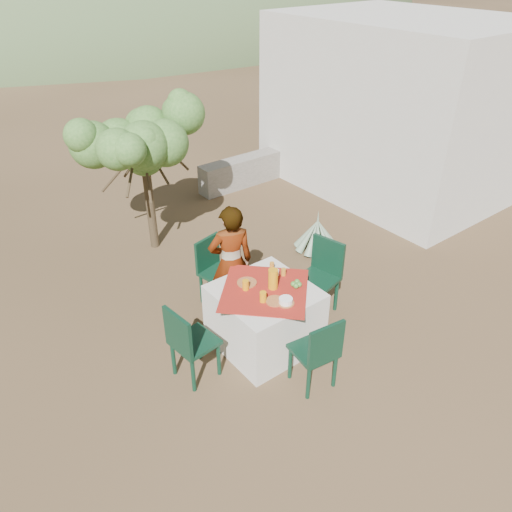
# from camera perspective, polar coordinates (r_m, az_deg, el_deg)

# --- Properties ---
(ground) EXTENTS (160.00, 160.00, 0.00)m
(ground) POSITION_cam_1_polar(r_m,az_deg,el_deg) (5.96, -7.07, -10.29)
(ground) COLOR #3E2E1C
(ground) RESTS_ON ground
(table) EXTENTS (1.30, 1.30, 0.76)m
(table) POSITION_cam_1_polar(r_m,az_deg,el_deg) (5.74, 0.98, -6.97)
(table) COLOR beige
(table) RESTS_ON ground
(chair_far) EXTENTS (0.49, 0.49, 0.89)m
(chair_far) POSITION_cam_1_polar(r_m,az_deg,el_deg) (6.39, -4.80, -1.31)
(chair_far) COLOR black
(chair_far) RESTS_ON ground
(chair_near) EXTENTS (0.46, 0.46, 0.90)m
(chair_near) POSITION_cam_1_polar(r_m,az_deg,el_deg) (5.17, 7.14, -10.72)
(chair_near) COLOR black
(chair_near) RESTS_ON ground
(chair_left) EXTENTS (0.47, 0.47, 0.92)m
(chair_left) POSITION_cam_1_polar(r_m,az_deg,el_deg) (5.27, -7.76, -9.64)
(chair_left) COLOR black
(chair_left) RESTS_ON ground
(chair_right) EXTENTS (0.53, 0.53, 0.97)m
(chair_right) POSITION_cam_1_polar(r_m,az_deg,el_deg) (6.23, 7.50, -1.93)
(chair_right) COLOR black
(chair_right) RESTS_ON ground
(person) EXTENTS (0.64, 0.52, 1.50)m
(person) POSITION_cam_1_polar(r_m,az_deg,el_deg) (5.99, -2.87, -0.76)
(person) COLOR #8C6651
(person) RESTS_ON ground
(shrub_tree) EXTENTS (1.69, 1.66, 1.99)m
(shrub_tree) POSITION_cam_1_polar(r_m,az_deg,el_deg) (7.35, -12.54, 12.09)
(shrub_tree) COLOR #453622
(shrub_tree) RESTS_ON ground
(agave) EXTENTS (0.68, 0.69, 0.73)m
(agave) POSITION_cam_1_polar(r_m,az_deg,el_deg) (7.63, 6.96, 2.37)
(agave) COLOR gray
(agave) RESTS_ON ground
(guesthouse) EXTENTS (3.20, 4.20, 3.00)m
(guesthouse) POSITION_cam_1_polar(r_m,az_deg,el_deg) (9.90, 15.97, 16.28)
(guesthouse) COLOR beige
(guesthouse) RESTS_ON ground
(stone_wall) EXTENTS (2.60, 0.35, 0.55)m
(stone_wall) POSITION_cam_1_polar(r_m,az_deg,el_deg) (9.98, 0.31, 10.15)
(stone_wall) COLOR gray
(stone_wall) RESTS_ON ground
(hill_near_right) EXTENTS (48.00, 48.00, 20.00)m
(hill_near_right) POSITION_cam_1_polar(r_m,az_deg,el_deg) (42.51, -20.02, 24.93)
(hill_near_right) COLOR #3D542F
(hill_near_right) RESTS_ON ground
(plate_far) EXTENTS (0.22, 0.22, 0.01)m
(plate_far) POSITION_cam_1_polar(r_m,az_deg,el_deg) (5.60, -1.05, -3.07)
(plate_far) COLOR brown
(plate_far) RESTS_ON table
(plate_near) EXTENTS (0.20, 0.20, 0.01)m
(plate_near) POSITION_cam_1_polar(r_m,az_deg,el_deg) (5.33, 2.19, -5.17)
(plate_near) COLOR brown
(plate_near) RESTS_ON table
(glass_far) EXTENTS (0.07, 0.07, 0.12)m
(glass_far) POSITION_cam_1_polar(r_m,az_deg,el_deg) (5.48, -1.19, -3.33)
(glass_far) COLOR orange
(glass_far) RESTS_ON table
(glass_near) EXTENTS (0.07, 0.07, 0.12)m
(glass_near) POSITION_cam_1_polar(r_m,az_deg,el_deg) (5.30, 0.81, -4.69)
(glass_near) COLOR orange
(glass_near) RESTS_ON table
(juice_pitcher) EXTENTS (0.11, 0.11, 0.24)m
(juice_pitcher) POSITION_cam_1_polar(r_m,az_deg,el_deg) (5.47, 1.96, -2.63)
(juice_pitcher) COLOR orange
(juice_pitcher) RESTS_ON table
(bowl_plate) EXTENTS (0.18, 0.18, 0.01)m
(bowl_plate) POSITION_cam_1_polar(r_m,az_deg,el_deg) (5.31, 3.41, -5.38)
(bowl_plate) COLOR brown
(bowl_plate) RESTS_ON table
(white_bowl) EXTENTS (0.15, 0.15, 0.05)m
(white_bowl) POSITION_cam_1_polar(r_m,az_deg,el_deg) (5.29, 3.42, -5.10)
(white_bowl) COLOR white
(white_bowl) RESTS_ON bowl_plate
(jar_left) EXTENTS (0.06, 0.06, 0.09)m
(jar_left) POSITION_cam_1_polar(r_m,az_deg,el_deg) (5.72, 3.17, -1.83)
(jar_left) COLOR #C67E23
(jar_left) RESTS_ON table
(jar_right) EXTENTS (0.05, 0.05, 0.09)m
(jar_right) POSITION_cam_1_polar(r_m,az_deg,el_deg) (5.83, 1.83, -1.11)
(jar_right) COLOR #C67E23
(jar_right) RESTS_ON table
(napkin_holder) EXTENTS (0.07, 0.04, 0.09)m
(napkin_holder) POSITION_cam_1_polar(r_m,az_deg,el_deg) (5.70, 2.25, -1.95)
(napkin_holder) COLOR white
(napkin_holder) RESTS_ON table
(fruit_cluster) EXTENTS (0.13, 0.12, 0.06)m
(fruit_cluster) POSITION_cam_1_polar(r_m,az_deg,el_deg) (5.55, 4.63, -3.21)
(fruit_cluster) COLOR #47812F
(fruit_cluster) RESTS_ON table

